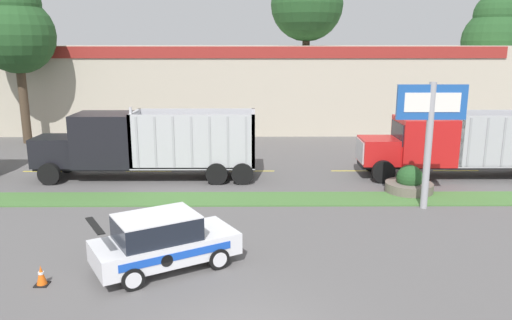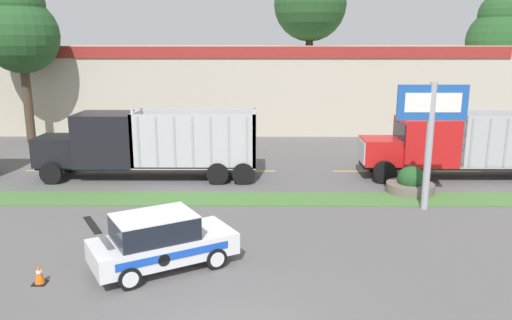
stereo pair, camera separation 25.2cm
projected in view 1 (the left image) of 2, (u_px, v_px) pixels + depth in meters
grass_verge at (245, 199)px, 21.39m from camera, size 120.00×1.91×0.06m
centre_line_2 at (46, 171)px, 26.15m from camera, size 2.40×0.14×0.01m
centre_line_3 at (149, 171)px, 26.18m from camera, size 2.40×0.14×0.01m
centre_line_4 at (251, 171)px, 26.22m from camera, size 2.40×0.14×0.01m
centre_line_5 at (354, 171)px, 26.26m from camera, size 2.40×0.14×0.01m
centre_line_6 at (456, 171)px, 26.29m from camera, size 2.40×0.14×0.01m
dump_truck_lead at (451, 146)px, 24.77m from camera, size 11.04×2.64×3.23m
dump_truck_mid at (125, 145)px, 24.48m from camera, size 10.83×2.67×3.65m
rally_car at (163, 241)px, 14.68m from camera, size 4.54×3.69×1.71m
store_sign_post at (430, 120)px, 19.50m from camera, size 2.72×0.28×5.09m
stone_planter at (409, 183)px, 22.32m from camera, size 2.10×2.10×1.27m
traffic_cone at (41, 276)px, 13.76m from camera, size 0.37×0.37×0.58m
store_building_backdrop at (234, 85)px, 41.05m from camera, size 40.59×12.10×6.41m
tree_behind_left at (16, 29)px, 32.03m from camera, size 4.85×4.85×10.69m
tree_behind_right at (494, 35)px, 38.05m from camera, size 4.73×4.73×10.30m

